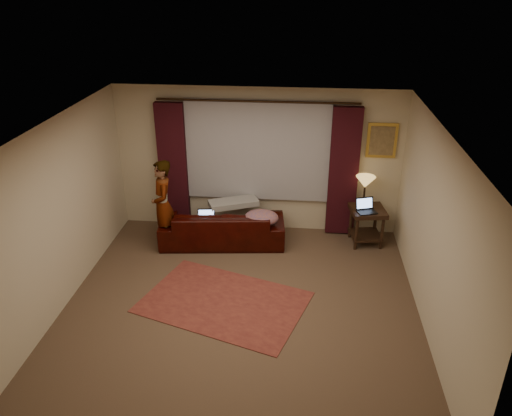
{
  "coord_description": "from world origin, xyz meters",
  "views": [
    {
      "loc": [
        0.79,
        -5.75,
        4.34
      ],
      "look_at": [
        0.1,
        1.2,
        1.0
      ],
      "focal_mm": 35.0,
      "sensor_mm": 36.0,
      "label": 1
    }
  ],
  "objects_px": {
    "end_table": "(366,226)",
    "laptop_sofa": "(206,218)",
    "tiffany_lamp": "(364,191)",
    "person": "(163,205)",
    "laptop_table": "(367,206)",
    "sofa": "(222,220)"
  },
  "relations": [
    {
      "from": "end_table",
      "to": "laptop_sofa",
      "type": "bearing_deg",
      "value": -172.08
    },
    {
      "from": "laptop_table",
      "to": "person",
      "type": "relative_size",
      "value": 0.22
    },
    {
      "from": "end_table",
      "to": "person",
      "type": "bearing_deg",
      "value": -172.68
    },
    {
      "from": "sofa",
      "to": "end_table",
      "type": "height_order",
      "value": "sofa"
    },
    {
      "from": "tiffany_lamp",
      "to": "person",
      "type": "xyz_separation_m",
      "value": [
        -3.38,
        -0.59,
        -0.15
      ]
    },
    {
      "from": "tiffany_lamp",
      "to": "laptop_table",
      "type": "height_order",
      "value": "tiffany_lamp"
    },
    {
      "from": "laptop_sofa",
      "to": "tiffany_lamp",
      "type": "distance_m",
      "value": 2.74
    },
    {
      "from": "laptop_table",
      "to": "person",
      "type": "xyz_separation_m",
      "value": [
        -3.41,
        -0.3,
        0.01
      ]
    },
    {
      "from": "sofa",
      "to": "tiffany_lamp",
      "type": "relative_size",
      "value": 4.02
    },
    {
      "from": "tiffany_lamp",
      "to": "person",
      "type": "distance_m",
      "value": 3.43
    },
    {
      "from": "laptop_sofa",
      "to": "person",
      "type": "xyz_separation_m",
      "value": [
        -0.71,
        -0.06,
        0.24
      ]
    },
    {
      "from": "sofa",
      "to": "person",
      "type": "height_order",
      "value": "person"
    },
    {
      "from": "sofa",
      "to": "laptop_table",
      "type": "relative_size",
      "value": 6.33
    },
    {
      "from": "tiffany_lamp",
      "to": "laptop_table",
      "type": "xyz_separation_m",
      "value": [
        0.03,
        -0.28,
        -0.15
      ]
    },
    {
      "from": "tiffany_lamp",
      "to": "laptop_table",
      "type": "relative_size",
      "value": 1.58
    },
    {
      "from": "sofa",
      "to": "person",
      "type": "xyz_separation_m",
      "value": [
        -0.96,
        -0.22,
        0.35
      ]
    },
    {
      "from": "end_table",
      "to": "tiffany_lamp",
      "type": "height_order",
      "value": "tiffany_lamp"
    },
    {
      "from": "end_table",
      "to": "person",
      "type": "distance_m",
      "value": 3.51
    },
    {
      "from": "laptop_sofa",
      "to": "end_table",
      "type": "distance_m",
      "value": 2.77
    },
    {
      "from": "sofa",
      "to": "tiffany_lamp",
      "type": "xyz_separation_m",
      "value": [
        2.42,
        0.37,
        0.49
      ]
    },
    {
      "from": "sofa",
      "to": "laptop_sofa",
      "type": "xyz_separation_m",
      "value": [
        -0.25,
        -0.16,
        0.11
      ]
    },
    {
      "from": "end_table",
      "to": "tiffany_lamp",
      "type": "relative_size",
      "value": 1.24
    }
  ]
}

